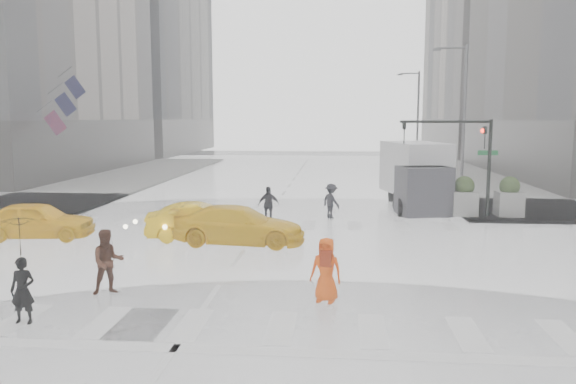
# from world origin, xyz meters

# --- Properties ---
(ground) EXTENTS (120.00, 120.00, 0.00)m
(ground) POSITION_xyz_m (0.00, 0.00, 0.00)
(ground) COLOR black
(ground) RESTS_ON ground
(building_ne_far) EXTENTS (26.05, 26.05, 36.00)m
(building_ne_far) POSITION_xyz_m (29.00, 56.00, 16.27)
(building_ne_far) COLOR gray
(building_ne_far) RESTS_ON ground
(road_markings) EXTENTS (18.00, 48.00, 0.01)m
(road_markings) POSITION_xyz_m (0.00, 0.00, 0.01)
(road_markings) COLOR silver
(road_markings) RESTS_ON ground
(traffic_signal_pole) EXTENTS (4.45, 0.42, 4.50)m
(traffic_signal_pole) POSITION_xyz_m (9.01, 8.01, 3.22)
(traffic_signal_pole) COLOR black
(traffic_signal_pole) RESTS_ON ground
(street_lamp_near) EXTENTS (2.15, 0.22, 9.00)m
(street_lamp_near) POSITION_xyz_m (10.87, 18.00, 4.95)
(street_lamp_near) COLOR #59595B
(street_lamp_near) RESTS_ON ground
(street_lamp_far) EXTENTS (2.15, 0.22, 9.00)m
(street_lamp_far) POSITION_xyz_m (10.87, 38.00, 4.95)
(street_lamp_far) COLOR #59595B
(street_lamp_far) RESTS_ON ground
(planter_west) EXTENTS (1.10, 1.10, 1.80)m
(planter_west) POSITION_xyz_m (7.00, 8.20, 0.98)
(planter_west) COLOR slate
(planter_west) RESTS_ON ground
(planter_mid) EXTENTS (1.10, 1.10, 1.80)m
(planter_mid) POSITION_xyz_m (9.00, 8.20, 0.98)
(planter_mid) COLOR slate
(planter_mid) RESTS_ON ground
(planter_east) EXTENTS (1.10, 1.10, 1.80)m
(planter_east) POSITION_xyz_m (11.00, 8.20, 0.98)
(planter_east) COLOR slate
(planter_east) RESTS_ON ground
(flag_cluster) EXTENTS (2.87, 3.06, 4.69)m
(flag_cluster) POSITION_xyz_m (-15.08, 18.50, 5.64)
(flag_cluster) COLOR #59595B
(flag_cluster) RESTS_ON ground
(pedestrian_black) EXTENTS (1.02, 1.04, 2.43)m
(pedestrian_black) POSITION_xyz_m (-3.77, -6.20, 1.66)
(pedestrian_black) COLOR black
(pedestrian_black) RESTS_ON ground
(pedestrian_brown) EXTENTS (1.04, 0.97, 1.71)m
(pedestrian_brown) POSITION_xyz_m (-2.72, -4.00, 0.86)
(pedestrian_brown) COLOR #422317
(pedestrian_brown) RESTS_ON ground
(pedestrian_orange) EXTENTS (0.91, 0.71, 1.63)m
(pedestrian_orange) POSITION_xyz_m (2.95, -4.13, 0.82)
(pedestrian_orange) COLOR #E84F10
(pedestrian_orange) RESTS_ON ground
(pedestrian_far_a) EXTENTS (1.00, 0.68, 1.62)m
(pedestrian_far_a) POSITION_xyz_m (0.26, 6.22, 0.81)
(pedestrian_far_a) COLOR black
(pedestrian_far_a) RESTS_ON ground
(pedestrian_far_b) EXTENTS (1.10, 1.15, 1.59)m
(pedestrian_far_b) POSITION_xyz_m (2.96, 7.71, 0.80)
(pedestrian_far_b) COLOR black
(pedestrian_far_b) RESTS_ON ground
(taxi_front) EXTENTS (4.33, 2.14, 1.42)m
(taxi_front) POSITION_xyz_m (-8.11, 2.29, 0.71)
(taxi_front) COLOR yellow
(taxi_front) RESTS_ON ground
(taxi_mid) EXTENTS (4.34, 2.38, 1.36)m
(taxi_mid) POSITION_xyz_m (-1.91, 2.81, 0.68)
(taxi_mid) COLOR yellow
(taxi_mid) RESTS_ON ground
(taxi_rear) EXTENTS (4.33, 2.17, 1.39)m
(taxi_rear) POSITION_xyz_m (-0.33, 2.08, 0.69)
(taxi_rear) COLOR yellow
(taxi_rear) RESTS_ON ground
(box_truck) EXTENTS (2.34, 6.25, 3.32)m
(box_truck) POSITION_xyz_m (7.22, 10.69, 1.77)
(box_truck) COLOR silver
(box_truck) RESTS_ON ground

